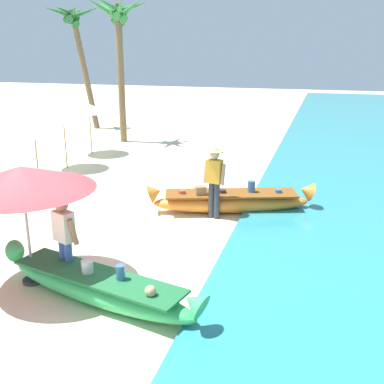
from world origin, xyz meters
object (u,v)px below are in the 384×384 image
Objects in this scene: boat_orange_midground at (231,201)px; person_tourist_customer at (65,237)px; patio_umbrella_large at (22,178)px; palm_tree_leaning_seaward at (75,27)px; palm_tree_tall_inland at (118,24)px; person_vendor_hatted at (214,177)px; boat_green_foreground at (98,287)px.

boat_orange_midground is 2.60× the size of person_tourist_customer.
palm_tree_leaning_seaward is at bearing 115.77° from patio_umbrella_large.
boat_orange_midground is 5.52m from patio_umbrella_large.
palm_tree_leaning_seaward is (-9.89, 10.47, 4.58)m from boat_orange_midground.
person_tourist_customer is 13.44m from palm_tree_tall_inland.
person_vendor_hatted is 0.30× the size of palm_tree_leaning_seaward.
boat_orange_midground is at bearing 60.85° from person_vendor_hatted.
patio_umbrella_large is 0.41× the size of palm_tree_leaning_seaward.
boat_orange_midground is 0.97m from person_vendor_hatted.
patio_umbrella_large is at bearing -172.55° from person_tourist_customer.
palm_tree_leaning_seaward is (-8.70, 15.34, 4.59)m from boat_green_foreground.
patio_umbrella_large reaches higher than boat_orange_midground.
palm_tree_tall_inland reaches higher than person_vendor_hatted.
boat_green_foreground is 2.23× the size of person_vendor_hatted.
person_vendor_hatted is at bearing -48.96° from palm_tree_leaning_seaward.
person_tourist_customer is 0.66× the size of patio_umbrella_large.
boat_green_foreground is 0.96× the size of boat_orange_midground.
person_tourist_customer is at bearing 7.45° from patio_umbrella_large.
palm_tree_leaning_seaward is at bearing 117.89° from person_tourist_customer.
palm_tree_leaning_seaward is (-7.27, 15.05, 2.95)m from patio_umbrella_large.
person_vendor_hatted is 4.74m from patio_umbrella_large.
boat_orange_midground is at bearing 60.19° from patio_umbrella_large.
boat_orange_midground is at bearing 66.33° from person_tourist_customer.
boat_green_foreground is 2.50× the size of person_tourist_customer.
boat_green_foreground is at bearing -101.65° from person_vendor_hatted.
person_vendor_hatted is 0.73× the size of patio_umbrella_large.
patio_umbrella_large is at bearing -119.90° from person_vendor_hatted.
person_vendor_hatted is 1.12× the size of person_tourist_customer.
person_vendor_hatted is 0.30× the size of palm_tree_tall_inland.
person_vendor_hatted is 4.29m from person_tourist_customer.
boat_green_foreground is 14.23m from palm_tree_tall_inland.
palm_tree_leaning_seaward is (-9.59, 11.01, 3.83)m from person_vendor_hatted.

